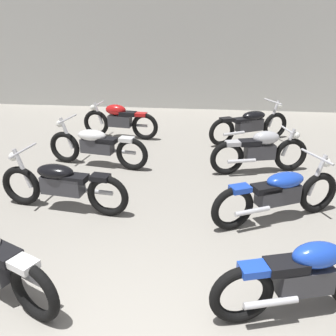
% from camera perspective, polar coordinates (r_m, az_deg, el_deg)
% --- Properties ---
extents(back_wall, '(13.27, 0.24, 3.60)m').
position_cam_1_polar(back_wall, '(12.11, 3.56, 17.67)').
color(back_wall, '#B2B2AD').
rests_on(back_wall, ground).
extents(motorcycle_left_row_1, '(2.17, 0.68, 0.97)m').
position_cam_1_polar(motorcycle_left_row_1, '(5.93, -16.29, -2.39)').
color(motorcycle_left_row_1, black).
rests_on(motorcycle_left_row_1, ground).
extents(motorcycle_left_row_2, '(2.16, 0.68, 0.97)m').
position_cam_1_polar(motorcycle_left_row_2, '(7.53, -11.12, 3.54)').
color(motorcycle_left_row_2, black).
rests_on(motorcycle_left_row_2, ground).
extents(motorcycle_left_row_3, '(1.97, 0.50, 0.88)m').
position_cam_1_polar(motorcycle_left_row_3, '(9.26, -7.59, 7.46)').
color(motorcycle_left_row_3, black).
rests_on(motorcycle_left_row_3, ground).
extents(motorcycle_right_row_0, '(1.92, 0.73, 0.88)m').
position_cam_1_polar(motorcycle_right_row_0, '(4.06, 20.66, -15.68)').
color(motorcycle_right_row_0, black).
rests_on(motorcycle_right_row_0, ground).
extents(motorcycle_right_row_1, '(2.00, 1.10, 0.97)m').
position_cam_1_polar(motorcycle_right_row_1, '(5.64, 16.95, -3.80)').
color(motorcycle_right_row_1, black).
rests_on(motorcycle_right_row_1, ground).
extents(motorcycle_right_row_2, '(1.93, 0.70, 0.88)m').
position_cam_1_polar(motorcycle_right_row_2, '(7.29, 14.25, 2.67)').
color(motorcycle_right_row_2, black).
rests_on(motorcycle_right_row_2, ground).
extents(motorcycle_right_row_3, '(1.97, 1.14, 0.97)m').
position_cam_1_polar(motorcycle_right_row_3, '(9.06, 12.72, 6.70)').
color(motorcycle_right_row_3, black).
rests_on(motorcycle_right_row_3, ground).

